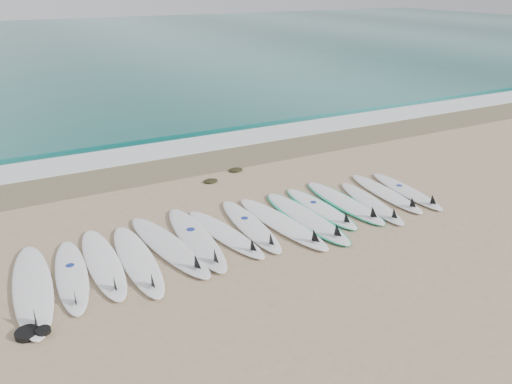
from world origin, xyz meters
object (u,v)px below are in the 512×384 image
surfboard_0 (33,289)px  leash_coil (31,333)px  surfboard_7 (251,226)px  surfboard_14 (408,191)px

surfboard_0 → leash_coil: (-0.13, -1.08, -0.01)m
surfboard_7 → leash_coil: 4.35m
surfboard_14 → leash_coil: surfboard_14 is taller
surfboard_14 → leash_coil: size_ratio=5.20×
surfboard_0 → surfboard_14: bearing=4.0°
surfboard_0 → leash_coil: 1.09m
surfboard_0 → surfboard_14: size_ratio=1.20×
surfboard_14 → surfboard_0: bearing=-173.8°
surfboard_14 → leash_coil: 8.14m
surfboard_7 → surfboard_14: 3.92m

